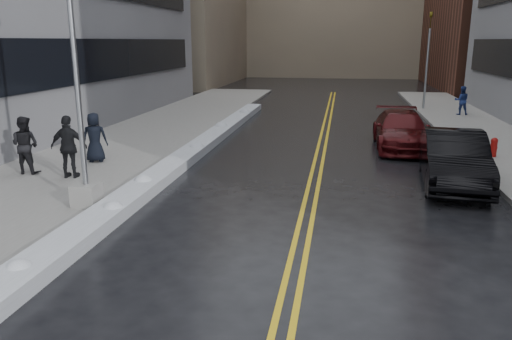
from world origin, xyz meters
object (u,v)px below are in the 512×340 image
at_px(lamppost, 80,117).
at_px(fire_hydrant, 494,146).
at_px(traffic_signal, 428,57).
at_px(car_maroon, 401,130).
at_px(pedestrian_c, 95,137).
at_px(pedestrian_d, 69,147).
at_px(pedestrian_east, 462,100).
at_px(pedestrian_b, 25,145).
at_px(car_black, 454,159).

distance_m(lamppost, fire_hydrant, 14.81).
xyz_separation_m(fire_hydrant, traffic_signal, (-0.50, 14.00, 2.85)).
xyz_separation_m(lamppost, car_maroon, (9.08, 9.74, -1.77)).
height_order(pedestrian_c, pedestrian_d, pedestrian_d).
distance_m(lamppost, pedestrian_east, 23.73).
xyz_separation_m(fire_hydrant, pedestrian_d, (-14.19, -5.46, 0.60)).
relative_size(pedestrian_b, pedestrian_east, 1.13).
bearing_deg(traffic_signal, car_maroon, -102.49).
xyz_separation_m(lamppost, pedestrian_d, (-1.89, 2.54, -1.38)).
bearing_deg(pedestrian_d, fire_hydrant, -164.09).
height_order(pedestrian_b, pedestrian_east, pedestrian_b).
bearing_deg(car_maroon, car_black, -79.92).
height_order(fire_hydrant, pedestrian_d, pedestrian_d).
xyz_separation_m(lamppost, pedestrian_east, (13.54, 19.42, -1.54)).
height_order(pedestrian_c, car_black, pedestrian_c).
distance_m(car_black, car_maroon, 5.59).
height_order(pedestrian_b, car_black, pedestrian_b).
bearing_deg(lamppost, traffic_signal, 61.79).
relative_size(pedestrian_b, car_maroon, 0.36).
height_order(pedestrian_b, pedestrian_d, pedestrian_d).
bearing_deg(pedestrian_east, traffic_signal, -55.41).
bearing_deg(pedestrian_c, pedestrian_d, 80.26).
bearing_deg(pedestrian_east, pedestrian_c, 43.79).
bearing_deg(car_black, fire_hydrant, 64.28).
relative_size(lamppost, fire_hydrant, 10.45).
xyz_separation_m(pedestrian_b, car_maroon, (12.70, 6.92, -0.33)).
bearing_deg(lamppost, pedestrian_b, 142.05).
distance_m(fire_hydrant, pedestrian_d, 15.22).
height_order(lamppost, car_maroon, lamppost).
height_order(traffic_signal, car_black, traffic_signal).
bearing_deg(car_black, car_maroon, 105.13).
height_order(pedestrian_c, pedestrian_east, pedestrian_c).
distance_m(lamppost, pedestrian_c, 5.38).
bearing_deg(pedestrian_b, pedestrian_c, -124.44).
relative_size(lamppost, pedestrian_b, 4.03).
relative_size(pedestrian_d, car_maroon, 0.38).
xyz_separation_m(traffic_signal, pedestrian_c, (-13.94, -17.30, -2.36)).
bearing_deg(pedestrian_b, car_black, -170.48).
relative_size(traffic_signal, car_maroon, 1.14).
bearing_deg(fire_hydrant, pedestrian_d, -158.94).
height_order(pedestrian_b, pedestrian_c, pedestrian_b).
relative_size(traffic_signal, pedestrian_b, 3.17).
height_order(lamppost, traffic_signal, lamppost).
distance_m(traffic_signal, pedestrian_east, 3.93).
xyz_separation_m(pedestrian_c, car_black, (12.22, -0.46, -0.20)).
bearing_deg(traffic_signal, lamppost, -118.21).
relative_size(pedestrian_d, pedestrian_east, 1.19).
distance_m(fire_hydrant, car_maroon, 3.66).
distance_m(traffic_signal, car_maroon, 12.83).
bearing_deg(lamppost, car_maroon, 46.99).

